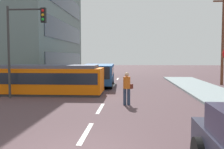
# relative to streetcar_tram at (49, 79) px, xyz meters

# --- Properties ---
(ground_plane) EXTENTS (120.00, 120.00, 0.00)m
(ground_plane) POSITION_rel_streetcar_tram_xyz_m (3.93, -0.43, -0.99)
(ground_plane) COLOR #513B3F
(lane_stripe_1) EXTENTS (0.16, 2.40, 0.01)m
(lane_stripe_1) POSITION_rel_streetcar_tram_xyz_m (3.93, -8.43, -0.99)
(lane_stripe_1) COLOR silver
(lane_stripe_1) RESTS_ON ground
(lane_stripe_2) EXTENTS (0.16, 2.40, 0.01)m
(lane_stripe_2) POSITION_rel_streetcar_tram_xyz_m (3.93, -4.43, -0.99)
(lane_stripe_2) COLOR silver
(lane_stripe_2) RESTS_ON ground
(lane_stripe_3) EXTENTS (0.16, 2.40, 0.01)m
(lane_stripe_3) POSITION_rel_streetcar_tram_xyz_m (3.93, 6.00, -0.99)
(lane_stripe_3) COLOR silver
(lane_stripe_3) RESTS_ON ground
(lane_stripe_4) EXTENTS (0.16, 2.40, 0.01)m
(lane_stripe_4) POSITION_rel_streetcar_tram_xyz_m (3.93, 12.00, -0.99)
(lane_stripe_4) COLOR silver
(lane_stripe_4) RESTS_ON ground
(streetcar_tram) EXTENTS (7.07, 2.58, 1.93)m
(streetcar_tram) POSITION_rel_streetcar_tram_xyz_m (0.00, 0.00, 0.00)
(streetcar_tram) COLOR #EB6007
(streetcar_tram) RESTS_ON ground
(city_bus) EXTENTS (2.72, 6.09, 1.80)m
(city_bus) POSITION_rel_streetcar_tram_xyz_m (2.62, 5.03, 0.05)
(city_bus) COLOR #235496
(city_bus) RESTS_ON ground
(pedestrian_crossing) EXTENTS (0.51, 0.36, 1.67)m
(pedestrian_crossing) POSITION_rel_streetcar_tram_xyz_m (5.18, -3.45, -0.05)
(pedestrian_crossing) COLOR #2A364D
(pedestrian_crossing) RESTS_ON ground
(traffic_light_mast) EXTENTS (2.34, 0.33, 5.41)m
(traffic_light_mast) POSITION_rel_streetcar_tram_xyz_m (-0.95, -1.75, 2.74)
(traffic_light_mast) COLOR #333333
(traffic_light_mast) RESTS_ON ground
(utility_pole_mid) EXTENTS (1.80, 0.24, 7.84)m
(utility_pole_mid) POSITION_rel_streetcar_tram_xyz_m (13.33, 6.67, 3.10)
(utility_pole_mid) COLOR brown
(utility_pole_mid) RESTS_ON ground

